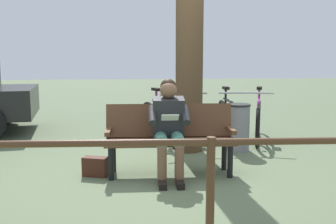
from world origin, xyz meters
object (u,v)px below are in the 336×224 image
object	(u,v)px
bicycle_blue	(227,120)
bicycle_red	(192,121)
litter_bin	(238,127)
bicycle_purple	(161,123)
person_reading	(169,124)
bicycle_black	(258,120)
bench	(170,134)
tree_trunk	(189,37)
handbag	(95,167)

from	to	relation	value
bicycle_blue	bicycle_red	bearing A→B (deg)	-90.36
litter_bin	bicycle_blue	bearing A→B (deg)	-90.50
bicycle_purple	bicycle_red	bearing A→B (deg)	83.36
litter_bin	bicycle_red	world-z (taller)	bicycle_red
person_reading	bicycle_purple	distance (m)	1.85
bicycle_black	bicycle_red	bearing A→B (deg)	-75.36
bicycle_blue	bicycle_black	bearing A→B (deg)	84.63
litter_bin	bench	bearing A→B (deg)	42.00
bicycle_blue	person_reading	bearing A→B (deg)	-29.95
bicycle_black	bicycle_purple	size ratio (longest dim) A/B	1.02
tree_trunk	bicycle_blue	size ratio (longest dim) A/B	2.10
bicycle_black	bicycle_blue	size ratio (longest dim) A/B	0.96
person_reading	handbag	bearing A→B (deg)	-5.27
handbag	litter_bin	bearing A→B (deg)	-152.08
person_reading	bicycle_red	world-z (taller)	person_reading
handbag	bicycle_blue	xyz separation A→B (m)	(-2.12, -1.85, 0.24)
handbag	litter_bin	world-z (taller)	litter_bin
tree_trunk	person_reading	bearing A→B (deg)	71.43
person_reading	bicycle_red	distance (m)	2.09
bench	person_reading	bearing A→B (deg)	82.19
bench	bicycle_black	world-z (taller)	bicycle_black
person_reading	bicycle_black	xyz separation A→B (m)	(-1.75, -1.89, -0.31)
litter_bin	bicycle_black	size ratio (longest dim) A/B	0.46
bicycle_black	bicycle_purple	bearing A→B (deg)	-68.49
bicycle_red	tree_trunk	bearing A→B (deg)	-4.42
tree_trunk	bicycle_black	size ratio (longest dim) A/B	2.20
bench	bicycle_black	size ratio (longest dim) A/B	1.00
bench	litter_bin	size ratio (longest dim) A/B	2.19
litter_bin	bicycle_red	size ratio (longest dim) A/B	0.44
bicycle_red	handbag	bearing A→B (deg)	-30.40
tree_trunk	bicycle_black	distance (m)	2.01
bench	litter_bin	world-z (taller)	bench
litter_bin	person_reading	bearing A→B (deg)	45.45
tree_trunk	bicycle_black	world-z (taller)	tree_trunk
bicycle_red	bicycle_purple	bearing A→B (deg)	-65.32
tree_trunk	litter_bin	distance (m)	1.60
bicycle_purple	tree_trunk	bearing A→B (deg)	13.50
litter_bin	bicycle_purple	world-z (taller)	bicycle_purple
bench	bicycle_black	distance (m)	2.44
bicycle_red	bench	bearing A→B (deg)	-9.01
litter_bin	bicycle_red	bearing A→B (deg)	-50.58
person_reading	bicycle_black	bearing A→B (deg)	-131.24
bicycle_red	bicycle_purple	distance (m)	0.57
bicycle_blue	bench	bearing A→B (deg)	-31.64
person_reading	bicycle_blue	world-z (taller)	person_reading
bench	tree_trunk	world-z (taller)	tree_trunk
litter_bin	handbag	bearing A→B (deg)	27.92
person_reading	litter_bin	distance (m)	1.75
tree_trunk	bicycle_blue	bearing A→B (deg)	-139.71
person_reading	bench	bearing A→B (deg)	-97.81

